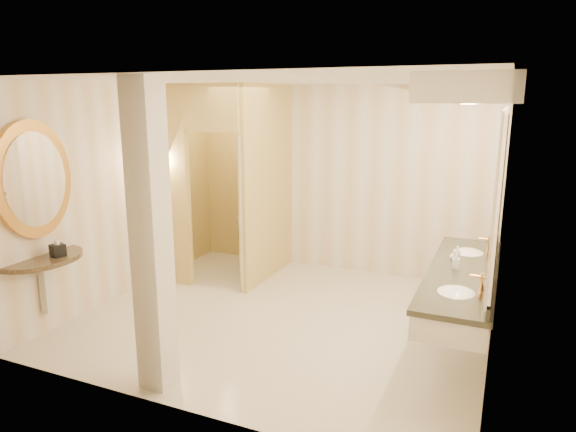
# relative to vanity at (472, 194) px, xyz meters

# --- Properties ---
(floor) EXTENTS (4.50, 4.50, 0.00)m
(floor) POSITION_rel_vanity_xyz_m (-1.98, 0.05, -1.63)
(floor) COLOR beige
(floor) RESTS_ON ground
(ceiling) EXTENTS (4.50, 4.50, 0.00)m
(ceiling) POSITION_rel_vanity_xyz_m (-1.98, 0.05, 1.07)
(ceiling) COLOR silver
(ceiling) RESTS_ON wall_back
(wall_back) EXTENTS (4.50, 0.02, 2.70)m
(wall_back) POSITION_rel_vanity_xyz_m (-1.98, 2.05, -0.28)
(wall_back) COLOR silver
(wall_back) RESTS_ON floor
(wall_front) EXTENTS (4.50, 0.02, 2.70)m
(wall_front) POSITION_rel_vanity_xyz_m (-1.98, -1.95, -0.28)
(wall_front) COLOR silver
(wall_front) RESTS_ON floor
(wall_left) EXTENTS (0.02, 4.00, 2.70)m
(wall_left) POSITION_rel_vanity_xyz_m (-4.23, 0.05, -0.28)
(wall_left) COLOR silver
(wall_left) RESTS_ON floor
(wall_right) EXTENTS (0.02, 4.00, 2.70)m
(wall_right) POSITION_rel_vanity_xyz_m (0.27, 0.05, -0.28)
(wall_right) COLOR silver
(wall_right) RESTS_ON floor
(toilet_closet) EXTENTS (1.50, 1.55, 2.70)m
(toilet_closet) POSITION_rel_vanity_xyz_m (-3.09, 1.02, -0.24)
(toilet_closet) COLOR tan
(toilet_closet) RESTS_ON floor
(wall_sconce) EXTENTS (0.14, 0.14, 0.42)m
(wall_sconce) POSITION_rel_vanity_xyz_m (-3.90, 0.48, 0.10)
(wall_sconce) COLOR #D48E44
(wall_sconce) RESTS_ON toilet_closet
(vanity) EXTENTS (0.75, 2.58, 2.09)m
(vanity) POSITION_rel_vanity_xyz_m (0.00, 0.00, 0.00)
(vanity) COLOR beige
(vanity) RESTS_ON floor
(console_shelf) EXTENTS (0.94, 0.94, 1.92)m
(console_shelf) POSITION_rel_vanity_xyz_m (-4.19, -1.33, -0.29)
(console_shelf) COLOR black
(console_shelf) RESTS_ON floor
(pillar) EXTENTS (0.26, 0.26, 2.70)m
(pillar) POSITION_rel_vanity_xyz_m (-2.43, -1.69, -0.28)
(pillar) COLOR beige
(pillar) RESTS_ON floor
(tissue_box) EXTENTS (0.16, 0.16, 0.13)m
(tissue_box) POSITION_rel_vanity_xyz_m (-4.02, -1.25, -0.69)
(tissue_box) COLOR black
(tissue_box) RESTS_ON console_shelf
(toilet) EXTENTS (0.48, 0.82, 0.83)m
(toilet) POSITION_rel_vanity_xyz_m (-3.08, 1.77, -1.21)
(toilet) COLOR white
(toilet) RESTS_ON floor
(soap_bottle_a) EXTENTS (0.07, 0.07, 0.15)m
(soap_bottle_a) POSITION_rel_vanity_xyz_m (-0.10, 0.02, -0.68)
(soap_bottle_a) COLOR beige
(soap_bottle_a) RESTS_ON vanity
(soap_bottle_b) EXTENTS (0.11, 0.11, 0.11)m
(soap_bottle_b) POSITION_rel_vanity_xyz_m (-0.15, 0.27, -0.70)
(soap_bottle_b) COLOR silver
(soap_bottle_b) RESTS_ON vanity
(soap_bottle_c) EXTENTS (0.08, 0.08, 0.19)m
(soap_bottle_c) POSITION_rel_vanity_xyz_m (-0.11, 0.17, -0.66)
(soap_bottle_c) COLOR #C6B28C
(soap_bottle_c) RESTS_ON vanity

